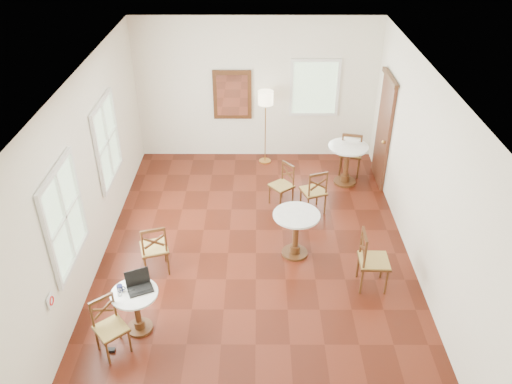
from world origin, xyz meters
TOP-DOWN VIEW (x-y plane):
  - ground at (0.00, 0.00)m, footprint 7.00×7.00m
  - room_shell at (-0.06, 0.27)m, footprint 5.02×7.02m
  - cafe_table_near at (-1.59, -1.65)m, footprint 0.62×0.62m
  - cafe_table_mid at (0.64, -0.01)m, footprint 0.74×0.74m
  - cafe_table_back at (1.79, 2.27)m, footprint 0.78×0.78m
  - chair_near_a at (-1.56, -0.44)m, footprint 0.52×0.52m
  - chair_near_b at (-1.86, -2.01)m, footprint 0.53×0.53m
  - chair_mid_a at (1.04, 1.23)m, footprint 0.52×0.52m
  - chair_mid_b at (1.71, -0.76)m, footprint 0.46×0.46m
  - chair_back_a at (1.92, 2.64)m, footprint 0.54×0.54m
  - chair_back_b at (0.48, 1.50)m, footprint 0.53×0.53m
  - floor_lamp at (0.19, 3.15)m, footprint 0.31×0.31m
  - laptop at (-1.54, -1.54)m, footprint 0.40×0.38m
  - mouse at (-1.62, -1.62)m, footprint 0.09×0.06m
  - navy_mug at (-1.78, -1.61)m, footprint 0.12×0.08m
  - water_glass at (-1.77, -1.70)m, footprint 0.06×0.06m
  - power_adapter at (-1.89, -2.04)m, footprint 0.10×0.06m

SIDE VIEW (x-z plane):
  - ground at x=0.00m, z-range 0.00..0.00m
  - power_adapter at x=-1.89m, z-range 0.00..0.04m
  - chair_back_b at x=0.48m, z-range 0.00..0.81m
  - chair_near_b at x=-1.86m, z-range 0.00..0.81m
  - cafe_table_near at x=-1.59m, z-range 0.08..0.74m
  - chair_mid_a at x=1.04m, z-range 0.00..0.89m
  - chair_near_a at x=-1.56m, z-range 0.00..0.90m
  - chair_mid_b at x=1.71m, z-range 0.00..0.96m
  - chair_back_a at x=1.92m, z-range 0.00..0.96m
  - cafe_table_mid at x=0.64m, z-range 0.09..0.88m
  - cafe_table_back at x=1.79m, z-range 0.10..0.92m
  - mouse at x=-1.62m, z-range 0.66..0.69m
  - navy_mug at x=-1.78m, z-range 0.66..0.75m
  - water_glass at x=-1.77m, z-range 0.66..0.76m
  - laptop at x=-1.54m, z-range 0.60..0.83m
  - floor_lamp at x=0.19m, z-range 0.56..2.15m
  - room_shell at x=-0.06m, z-range 0.38..3.39m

